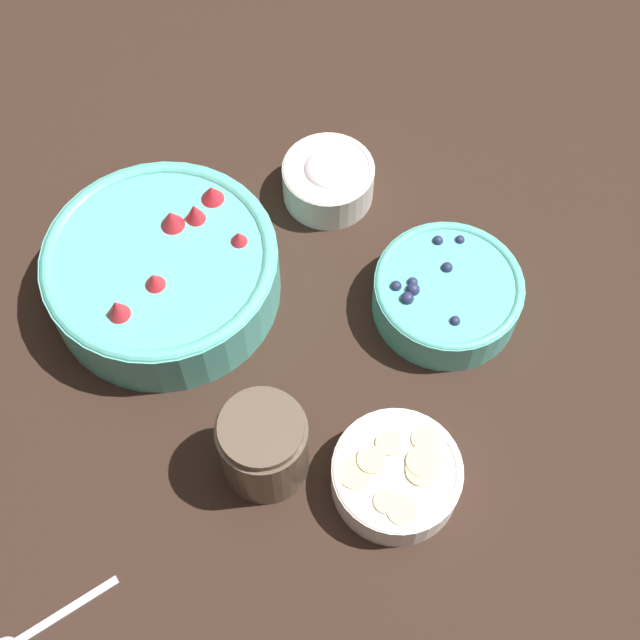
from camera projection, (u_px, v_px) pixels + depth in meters
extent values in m
plane|color=black|center=(246.00, 392.00, 0.97)|extent=(4.00, 4.00, 0.00)
cylinder|color=#56B7A8|center=(166.00, 272.00, 1.00)|extent=(0.26, 0.26, 0.07)
torus|color=#56B7A8|center=(162.00, 257.00, 0.98)|extent=(0.26, 0.26, 0.02)
cylinder|color=red|center=(163.00, 262.00, 0.99)|extent=(0.21, 0.21, 0.02)
cone|color=red|center=(172.00, 220.00, 0.98)|extent=(0.04, 0.04, 0.03)
cone|color=red|center=(212.00, 194.00, 1.00)|extent=(0.04, 0.04, 0.03)
cone|color=red|center=(195.00, 213.00, 0.99)|extent=(0.03, 0.03, 0.03)
cone|color=red|center=(239.00, 238.00, 0.98)|extent=(0.02, 0.02, 0.02)
cone|color=red|center=(154.00, 281.00, 0.95)|extent=(0.04, 0.04, 0.02)
cone|color=red|center=(118.00, 309.00, 0.93)|extent=(0.04, 0.04, 0.03)
cylinder|color=#56B7A8|center=(447.00, 295.00, 1.00)|extent=(0.17, 0.17, 0.05)
torus|color=#56B7A8|center=(449.00, 285.00, 0.98)|extent=(0.17, 0.17, 0.01)
cylinder|color=#23284C|center=(448.00, 289.00, 0.99)|extent=(0.13, 0.13, 0.02)
sphere|color=#23284C|center=(447.00, 268.00, 0.99)|extent=(0.01, 0.01, 0.01)
sphere|color=#23284C|center=(455.00, 321.00, 0.96)|extent=(0.01, 0.01, 0.01)
sphere|color=#23284C|center=(407.00, 298.00, 0.97)|extent=(0.01, 0.01, 0.01)
sphere|color=#23284C|center=(413.00, 282.00, 0.98)|extent=(0.01, 0.01, 0.01)
sphere|color=#23284C|center=(438.00, 241.00, 1.01)|extent=(0.01, 0.01, 0.01)
sphere|color=#23284C|center=(396.00, 286.00, 0.98)|extent=(0.01, 0.01, 0.01)
sphere|color=#23284C|center=(413.00, 290.00, 0.98)|extent=(0.02, 0.02, 0.02)
sphere|color=#23284C|center=(460.00, 240.00, 1.01)|extent=(0.01, 0.01, 0.01)
cylinder|color=white|center=(396.00, 477.00, 0.90)|extent=(0.13, 0.13, 0.04)
torus|color=white|center=(397.00, 470.00, 0.89)|extent=(0.13, 0.13, 0.01)
cylinder|color=beige|center=(397.00, 472.00, 0.89)|extent=(0.11, 0.11, 0.01)
cylinder|color=beige|center=(386.00, 501.00, 0.87)|extent=(0.03, 0.03, 0.00)
cylinder|color=beige|center=(422.00, 462.00, 0.89)|extent=(0.03, 0.03, 0.01)
cylinder|color=beige|center=(421.00, 471.00, 0.88)|extent=(0.03, 0.03, 0.01)
cylinder|color=beige|center=(429.00, 460.00, 0.89)|extent=(0.03, 0.03, 0.00)
cylinder|color=beige|center=(402.00, 511.00, 0.86)|extent=(0.03, 0.03, 0.00)
cylinder|color=beige|center=(371.00, 460.00, 0.89)|extent=(0.03, 0.03, 0.01)
cylinder|color=beige|center=(355.00, 473.00, 0.88)|extent=(0.03, 0.03, 0.00)
cylinder|color=beige|center=(388.00, 444.00, 0.90)|extent=(0.03, 0.03, 0.01)
cylinder|color=beige|center=(424.00, 439.00, 0.90)|extent=(0.03, 0.03, 0.00)
cylinder|color=silver|center=(328.00, 181.00, 1.08)|extent=(0.11, 0.11, 0.05)
torus|color=silver|center=(328.00, 170.00, 1.06)|extent=(0.11, 0.11, 0.01)
cylinder|color=white|center=(328.00, 173.00, 1.07)|extent=(0.09, 0.09, 0.01)
ellipsoid|color=white|center=(328.00, 170.00, 1.06)|extent=(0.06, 0.06, 0.03)
cylinder|color=brown|center=(264.00, 447.00, 0.89)|extent=(0.09, 0.09, 0.09)
cylinder|color=#472819|center=(264.00, 450.00, 0.90)|extent=(0.07, 0.07, 0.07)
cylinder|color=brown|center=(261.00, 428.00, 0.85)|extent=(0.08, 0.08, 0.01)
cube|color=silver|center=(66.00, 611.00, 0.86)|extent=(0.11, 0.01, 0.01)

